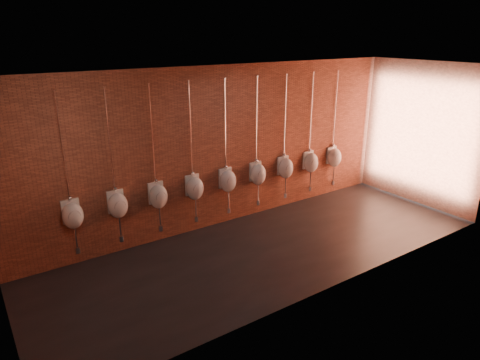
# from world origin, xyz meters

# --- Properties ---
(ground) EXTENTS (8.50, 8.50, 0.00)m
(ground) POSITION_xyz_m (0.00, 0.00, 0.00)
(ground) COLOR black
(ground) RESTS_ON ground
(room_shell) EXTENTS (8.54, 3.04, 3.22)m
(room_shell) POSITION_xyz_m (0.00, 0.00, 2.01)
(room_shell) COLOR black
(room_shell) RESTS_ON ground
(urinal_0) EXTENTS (0.35, 0.31, 2.71)m
(urinal_0) POSITION_xyz_m (-3.05, 1.38, 0.95)
(urinal_0) COLOR silver
(urinal_0) RESTS_ON ground
(urinal_1) EXTENTS (0.35, 0.31, 2.71)m
(urinal_1) POSITION_xyz_m (-2.29, 1.38, 0.95)
(urinal_1) COLOR silver
(urinal_1) RESTS_ON ground
(urinal_2) EXTENTS (0.35, 0.31, 2.71)m
(urinal_2) POSITION_xyz_m (-1.54, 1.38, 0.95)
(urinal_2) COLOR silver
(urinal_2) RESTS_ON ground
(urinal_3) EXTENTS (0.35, 0.31, 2.71)m
(urinal_3) POSITION_xyz_m (-0.78, 1.38, 0.95)
(urinal_3) COLOR silver
(urinal_3) RESTS_ON ground
(urinal_4) EXTENTS (0.35, 0.31, 2.71)m
(urinal_4) POSITION_xyz_m (-0.03, 1.38, 0.95)
(urinal_4) COLOR silver
(urinal_4) RESTS_ON ground
(urinal_5) EXTENTS (0.35, 0.31, 2.71)m
(urinal_5) POSITION_xyz_m (0.73, 1.38, 0.95)
(urinal_5) COLOR silver
(urinal_5) RESTS_ON ground
(urinal_6) EXTENTS (0.35, 0.31, 2.71)m
(urinal_6) POSITION_xyz_m (1.48, 1.38, 0.95)
(urinal_6) COLOR silver
(urinal_6) RESTS_ON ground
(urinal_7) EXTENTS (0.35, 0.31, 2.71)m
(urinal_7) POSITION_xyz_m (2.24, 1.38, 0.95)
(urinal_7) COLOR silver
(urinal_7) RESTS_ON ground
(urinal_8) EXTENTS (0.35, 0.31, 2.71)m
(urinal_8) POSITION_xyz_m (2.99, 1.38, 0.95)
(urinal_8) COLOR silver
(urinal_8) RESTS_ON ground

